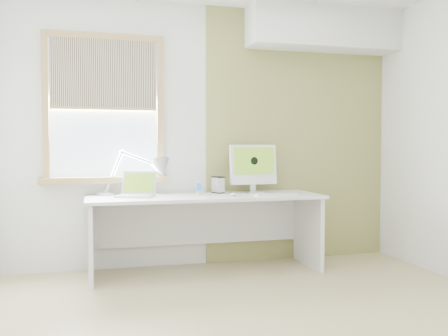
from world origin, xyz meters
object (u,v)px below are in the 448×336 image
object	(u,v)px
desk_lamp	(151,171)
imac	(253,166)
desk	(204,215)
external_drive	(218,185)
laptop	(137,190)

from	to	relation	value
desk_lamp	imac	distance (m)	1.02
desk_lamp	imac	world-z (taller)	imac
desk	desk_lamp	bearing A→B (deg)	164.88
desk	external_drive	bearing A→B (deg)	37.67
external_drive	imac	distance (m)	0.41
laptop	desk_lamp	bearing A→B (deg)	43.28
laptop	external_drive	xyz separation A→B (m)	(0.80, 0.13, 0.03)
laptop	external_drive	bearing A→B (deg)	9.50
laptop	external_drive	size ratio (longest dim) A/B	2.44
desk_lamp	desk	bearing A→B (deg)	-15.12
desk	laptop	xyz separation A→B (m)	(-0.63, -0.00, 0.25)
external_drive	imac	xyz separation A→B (m)	(0.36, -0.01, 0.19)
external_drive	imac	bearing A→B (deg)	-1.66
desk_lamp	imac	size ratio (longest dim) A/B	1.51
imac	desk_lamp	bearing A→B (deg)	179.33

